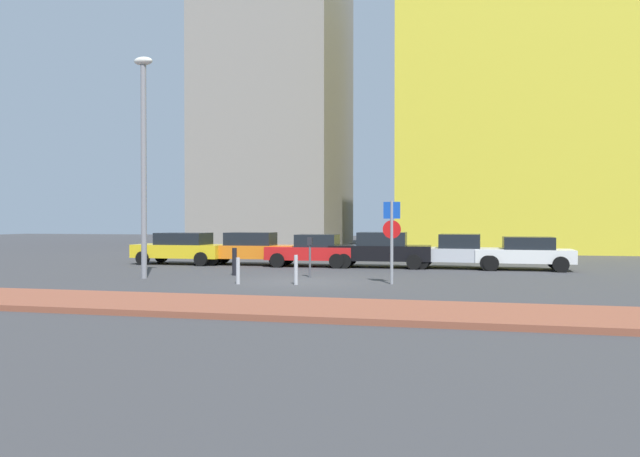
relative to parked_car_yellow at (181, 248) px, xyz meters
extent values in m
plane|color=#38383A|center=(7.65, -6.53, -0.79)|extent=(120.00, 120.00, 0.00)
cube|color=brown|center=(7.65, -12.98, -0.72)|extent=(40.00, 3.02, 0.14)
cube|color=gold|center=(-0.05, 0.00, -0.16)|extent=(4.41, 1.83, 0.62)
cube|color=black|center=(0.12, 0.00, 0.43)|extent=(2.38, 1.65, 0.56)
cylinder|color=black|center=(-1.56, -0.83, -0.47)|extent=(0.64, 0.23, 0.64)
cylinder|color=black|center=(-1.52, 0.90, -0.47)|extent=(0.64, 0.23, 0.64)
cylinder|color=black|center=(1.42, -0.90, -0.47)|extent=(0.64, 0.23, 0.64)
cylinder|color=black|center=(1.46, 0.84, -0.47)|extent=(0.64, 0.23, 0.64)
cube|color=orange|center=(3.28, 0.31, -0.16)|extent=(4.62, 1.84, 0.61)
cube|color=black|center=(3.38, 0.32, 0.44)|extent=(2.25, 1.61, 0.59)
cylinder|color=black|center=(1.77, -0.57, -0.47)|extent=(0.65, 0.25, 0.64)
cylinder|color=black|center=(1.70, 1.08, -0.47)|extent=(0.65, 0.25, 0.64)
cylinder|color=black|center=(4.87, -0.45, -0.47)|extent=(0.65, 0.25, 0.64)
cylinder|color=black|center=(4.80, 1.20, -0.47)|extent=(0.65, 0.25, 0.64)
cube|color=red|center=(6.35, 0.05, -0.18)|extent=(3.97, 1.94, 0.58)
cube|color=black|center=(6.65, 0.07, 0.39)|extent=(1.88, 1.72, 0.56)
cylinder|color=black|center=(5.05, -0.89, -0.47)|extent=(0.65, 0.24, 0.64)
cylinder|color=black|center=(4.98, 0.90, -0.47)|extent=(0.65, 0.24, 0.64)
cylinder|color=black|center=(7.71, -0.79, -0.47)|extent=(0.65, 0.24, 0.64)
cylinder|color=black|center=(7.64, 1.00, -0.47)|extent=(0.65, 0.24, 0.64)
cube|color=black|center=(9.50, 0.19, -0.14)|extent=(4.47, 1.90, 0.66)
cube|color=black|center=(9.58, 0.19, 0.48)|extent=(2.15, 1.68, 0.58)
cylinder|color=black|center=(8.03, -0.73, -0.47)|extent=(0.65, 0.24, 0.64)
cylinder|color=black|center=(7.97, 1.02, -0.47)|extent=(0.65, 0.24, 0.64)
cylinder|color=black|center=(11.03, -0.64, -0.47)|extent=(0.65, 0.24, 0.64)
cylinder|color=black|center=(10.98, 1.12, -0.47)|extent=(0.65, 0.24, 0.64)
cube|color=#B7BABF|center=(12.74, 0.38, -0.18)|extent=(4.09, 2.01, 0.57)
cube|color=black|center=(12.93, 0.37, 0.41)|extent=(1.79, 1.76, 0.60)
cylinder|color=black|center=(11.33, -0.47, -0.47)|extent=(0.65, 0.25, 0.64)
cylinder|color=black|center=(11.42, 1.35, -0.47)|extent=(0.65, 0.25, 0.64)
cylinder|color=black|center=(14.06, -0.60, -0.47)|extent=(0.65, 0.25, 0.64)
cylinder|color=black|center=(14.14, 1.23, -0.47)|extent=(0.65, 0.25, 0.64)
cube|color=white|center=(15.55, 0.20, -0.19)|extent=(4.00, 1.81, 0.56)
cube|color=black|center=(15.73, 0.20, 0.35)|extent=(2.05, 1.63, 0.51)
cylinder|color=black|center=(14.19, -0.63, -0.47)|extent=(0.64, 0.23, 0.64)
cylinder|color=black|center=(14.22, 1.09, -0.47)|extent=(0.64, 0.23, 0.64)
cylinder|color=black|center=(16.88, -0.69, -0.47)|extent=(0.64, 0.23, 0.64)
cylinder|color=black|center=(16.92, 1.04, -0.47)|extent=(0.64, 0.23, 0.64)
cylinder|color=gray|center=(10.74, -6.64, 0.58)|extent=(0.10, 0.10, 2.73)
cube|color=#1447B7|center=(10.74, -6.64, 1.64)|extent=(0.55, 0.08, 0.55)
cylinder|color=red|center=(10.74, -6.64, 1.01)|extent=(0.60, 0.08, 0.60)
cylinder|color=#4C4C51|center=(7.57, -5.02, -0.20)|extent=(0.08, 0.08, 1.18)
cube|color=black|center=(7.57, -5.02, 0.53)|extent=(0.18, 0.14, 0.28)
cylinder|color=gray|center=(1.84, -6.72, 3.04)|extent=(0.20, 0.20, 7.65)
ellipsoid|color=silver|center=(1.84, -6.72, 7.02)|extent=(0.70, 0.36, 0.30)
cylinder|color=#B7B7BC|center=(5.82, -7.77, -0.35)|extent=(0.13, 0.13, 0.87)
cylinder|color=black|center=(4.58, -4.88, -0.26)|extent=(0.18, 0.18, 1.05)
cylinder|color=#B7B7BC|center=(7.72, -7.53, -0.30)|extent=(0.12, 0.12, 0.97)
cube|color=gold|center=(17.85, 18.97, 10.23)|extent=(17.86, 14.40, 22.03)
cube|color=gray|center=(-1.95, 21.81, 10.54)|extent=(10.85, 12.30, 22.65)
camera|label=1|loc=(12.84, -26.22, 1.31)|focal=33.57mm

